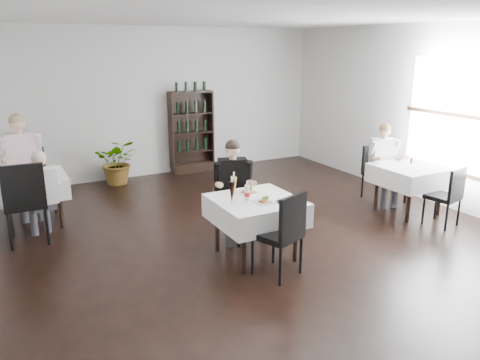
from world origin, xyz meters
name	(u,v)px	position (x,y,z in m)	size (l,w,h in m)	color
room_shell	(278,139)	(0.00, 0.00, 1.50)	(9.00, 9.00, 9.00)	black
window_right	(465,119)	(3.48, 0.00, 1.50)	(0.06, 2.30, 1.85)	white
wine_shelf	(192,133)	(0.60, 4.31, 0.85)	(0.90, 0.28, 1.75)	black
main_table	(256,210)	(-0.30, 0.00, 0.62)	(1.03, 1.03, 0.77)	black
left_table	(31,186)	(-2.70, 2.50, 0.62)	(0.98, 0.98, 0.77)	black
right_table	(409,175)	(2.70, 0.30, 0.62)	(0.98, 0.98, 0.77)	black
potted_tree	(118,162)	(-1.03, 4.12, 0.45)	(0.81, 0.70, 0.90)	#21591E
main_chair_far	(236,194)	(-0.23, 0.69, 0.62)	(0.60, 0.61, 1.09)	black
main_chair_near	(283,229)	(-0.30, -0.63, 0.58)	(0.60, 0.61, 1.02)	black
left_chair_far	(35,176)	(-2.59, 3.25, 0.58)	(0.57, 0.57, 1.01)	black
left_chair_near	(25,198)	(-2.83, 1.76, 0.66)	(0.55, 0.56, 1.15)	black
right_chair_far	(376,169)	(2.77, 1.11, 0.53)	(0.44, 0.44, 0.94)	black
right_chair_near	(448,193)	(2.72, -0.43, 0.52)	(0.49, 0.50, 0.91)	black
diner_main	(234,183)	(-0.28, 0.65, 0.81)	(0.59, 0.63, 1.40)	#3F3F47
diner_left_far	(22,158)	(-2.75, 3.01, 0.94)	(0.63, 0.64, 1.62)	#3F3F47
diner_left_near	(41,188)	(-2.61, 1.84, 0.74)	(0.52, 0.54, 1.28)	#3F3F47
diner_right_far	(384,158)	(2.67, 0.84, 0.80)	(0.58, 0.61, 1.38)	#3F3F47
plate_far	(248,192)	(-0.28, 0.25, 0.79)	(0.31, 0.31, 0.08)	white
plate_near	(265,201)	(-0.27, -0.17, 0.79)	(0.25, 0.25, 0.07)	white
pilsner_dark	(232,192)	(-0.64, -0.01, 0.91)	(0.08, 0.08, 0.34)	black
pilsner_lager	(234,188)	(-0.53, 0.15, 0.91)	(0.08, 0.08, 0.34)	gold
coke_bottle	(247,193)	(-0.44, -0.03, 0.87)	(0.07, 0.07, 0.26)	silver
napkin_cutlery	(283,201)	(-0.07, -0.25, 0.78)	(0.17, 0.19, 0.02)	black
pepper_mill	(411,160)	(2.86, 0.43, 0.82)	(0.04, 0.04, 0.09)	black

